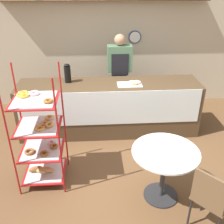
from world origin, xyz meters
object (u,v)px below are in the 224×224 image
pastry_rack (40,138)px  coffee_carafe (67,73)px  donut_tray_counter (132,83)px  cafe_chair (211,197)px  person_worker (119,75)px  cafe_table (164,162)px

pastry_rack → coffee_carafe: (0.28, 1.34, 0.41)m
coffee_carafe → donut_tray_counter: coffee_carafe is taller
donut_tray_counter → cafe_chair: bearing=-75.4°
person_worker → cafe_table: 2.26m
pastry_rack → person_worker: (1.20, 1.76, 0.21)m
person_worker → coffee_carafe: bearing=-155.7°
person_worker → coffee_carafe: (-0.93, -0.42, 0.20)m
donut_tray_counter → coffee_carafe: bearing=170.6°
pastry_rack → donut_tray_counter: (1.37, 1.16, 0.27)m
cafe_table → donut_tray_counter: (-0.19, 1.60, 0.40)m
cafe_chair → coffee_carafe: coffee_carafe is taller
pastry_rack → donut_tray_counter: 1.82m
pastry_rack → cafe_chair: (1.93, -0.99, -0.16)m
cafe_table → coffee_carafe: bearing=125.8°
person_worker → cafe_chair: bearing=-75.2°
cafe_chair → pastry_rack: bearing=21.9°
person_worker → cafe_chair: size_ratio=1.92×
person_worker → cafe_chair: 2.87m
coffee_carafe → donut_tray_counter: 1.12m
cafe_table → person_worker: bearing=99.3°
coffee_carafe → pastry_rack: bearing=-101.6°
cafe_chair → donut_tray_counter: donut_tray_counter is taller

